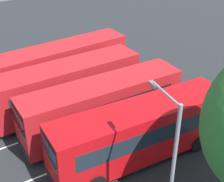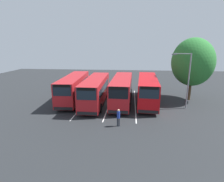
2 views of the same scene
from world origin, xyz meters
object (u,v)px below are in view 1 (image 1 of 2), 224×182
(street_lamp, at_px, (170,162))
(bus_far_right, at_px, (140,131))
(bus_center_left, at_px, (67,85))
(bus_far_left, at_px, (62,64))
(bus_center_right, at_px, (102,105))

(street_lamp, bearing_deg, bus_far_right, -14.08)
(bus_center_left, bearing_deg, street_lamp, 85.66)
(bus_far_left, bearing_deg, street_lamp, 79.22)
(bus_far_left, distance_m, bus_center_left, 3.58)
(bus_far_left, xyz_separation_m, bus_far_right, (0.14, 10.38, 0.00))
(bus_far_left, xyz_separation_m, bus_center_left, (1.25, 3.36, 0.00))
(bus_center_left, xyz_separation_m, bus_center_right, (-0.73, 3.53, 0.00))
(street_lamp, bearing_deg, bus_far_left, 1.46)
(bus_center_right, relative_size, bus_far_right, 0.99)
(bus_far_left, xyz_separation_m, street_lamp, (2.08, 14.84, 2.07))
(bus_center_left, bearing_deg, bus_far_right, 98.77)
(bus_center_left, xyz_separation_m, street_lamp, (0.84, 11.48, 2.07))
(bus_center_left, relative_size, bus_far_right, 0.99)
(bus_center_right, height_order, street_lamp, street_lamp)
(bus_center_right, xyz_separation_m, street_lamp, (1.56, 7.95, 2.07))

